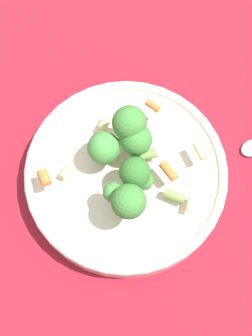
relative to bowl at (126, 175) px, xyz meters
name	(u,v)px	position (x,y,z in m)	size (l,w,h in m)	color
ground_plane	(126,180)	(0.00, 0.00, -0.02)	(3.00, 3.00, 0.00)	maroon
bowl	(126,175)	(0.00, 0.00, 0.00)	(0.29, 0.29, 0.05)	beige
pasta_salad	(126,157)	(0.00, 0.00, 0.07)	(0.19, 0.22, 0.08)	#8CB766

